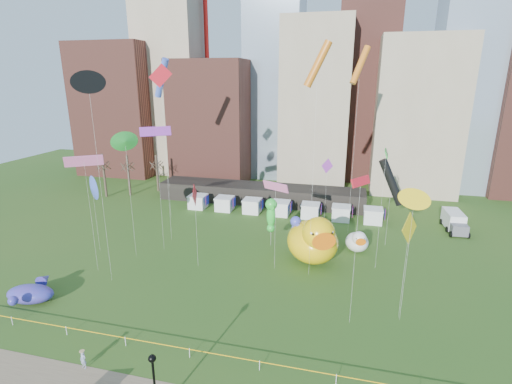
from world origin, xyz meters
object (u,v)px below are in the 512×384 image
(big_duck, at_px, (314,240))
(woman, at_px, (83,360))
(whale_inflatable, at_px, (31,293))
(box_truck, at_px, (454,221))
(small_duck, at_px, (357,241))
(lamppost, at_px, (154,378))
(seahorse_green, at_px, (271,213))
(seahorse_purple, at_px, (295,229))

(big_duck, distance_m, woman, 28.06)
(whale_inflatable, height_order, box_truck, box_truck)
(small_duck, xyz_separation_m, whale_inflatable, (-32.89, -20.58, -0.47))
(box_truck, bearing_deg, lamppost, -126.94)
(seahorse_green, distance_m, seahorse_purple, 4.63)
(seahorse_green, relative_size, box_truck, 1.04)
(lamppost, bearing_deg, small_duck, 66.14)
(seahorse_purple, bearing_deg, seahorse_green, 122.43)
(small_duck, distance_m, woman, 34.89)
(small_duck, bearing_deg, whale_inflatable, -158.92)
(seahorse_purple, height_order, whale_inflatable, seahorse_purple)
(big_duck, bearing_deg, box_truck, 17.20)
(whale_inflatable, bearing_deg, woman, -41.36)
(lamppost, distance_m, box_truck, 50.21)
(big_duck, distance_m, seahorse_green, 7.46)
(whale_inflatable, relative_size, lamppost, 1.24)
(big_duck, height_order, lamppost, big_duck)
(small_duck, xyz_separation_m, box_truck, (14.35, 11.48, -0.06))
(lamppost, height_order, woman, lamppost)
(small_duck, height_order, lamppost, lamppost)
(big_duck, relative_size, lamppost, 1.87)
(whale_inflatable, relative_size, woman, 4.12)
(small_duck, relative_size, box_truck, 0.67)
(small_duck, height_order, whale_inflatable, small_duck)
(seahorse_purple, relative_size, lamppost, 1.09)
(seahorse_purple, bearing_deg, lamppost, -124.39)
(seahorse_green, bearing_deg, box_truck, 8.40)
(seahorse_green, bearing_deg, lamppost, -110.58)
(small_duck, bearing_deg, lamppost, -124.82)
(big_duck, bearing_deg, seahorse_purple, 133.98)
(whale_inflatable, xyz_separation_m, lamppost, (19.47, -9.74, 2.13))
(woman, bearing_deg, small_duck, 61.46)
(seahorse_green, xyz_separation_m, woman, (-9.66, -26.72, -4.05))
(seahorse_purple, bearing_deg, small_duck, 1.03)
(small_duck, xyz_separation_m, seahorse_green, (-11.63, -0.91, 3.37))
(seahorse_green, bearing_deg, seahorse_purple, -51.88)
(small_duck, distance_m, lamppost, 33.20)
(big_duck, bearing_deg, lamppost, -129.30)
(small_duck, xyz_separation_m, lamppost, (-13.41, -30.32, 1.66))
(seahorse_purple, distance_m, woman, 27.77)
(whale_inflatable, bearing_deg, big_duck, 20.11)
(big_duck, distance_m, lamppost, 26.93)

